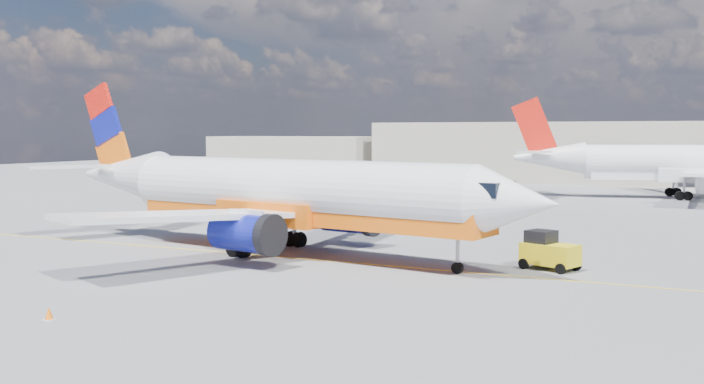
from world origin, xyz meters
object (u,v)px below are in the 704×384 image
at_px(main_jet, 280,193).
at_px(second_jet, 689,164).
at_px(traffic_cone, 49,314).
at_px(gse_tug, 548,251).

xyz_separation_m(main_jet, second_jet, (18.36, 48.74, 0.11)).
relative_size(main_jet, traffic_cone, 67.97).
bearing_deg(second_jet, main_jet, -125.85).
relative_size(second_jet, gse_tug, 11.48).
bearing_deg(second_jet, gse_tug, -109.94).
bearing_deg(gse_tug, traffic_cone, -107.87).
height_order(second_jet, traffic_cone, second_jet).
bearing_deg(main_jet, traffic_cone, -79.07).
bearing_deg(main_jet, gse_tug, 14.27).
relative_size(main_jet, gse_tug, 11.12).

